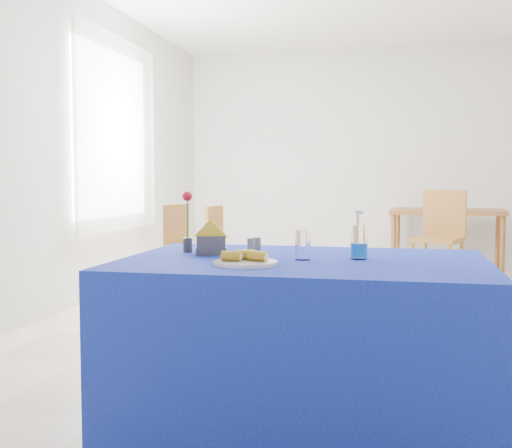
{
  "coord_description": "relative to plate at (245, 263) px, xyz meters",
  "views": [
    {
      "loc": [
        0.22,
        -5.03,
        1.11
      ],
      "look_at": [
        -0.36,
        -2.32,
        0.92
      ],
      "focal_mm": 45.0,
      "sensor_mm": 36.0,
      "label": 1
    }
  ],
  "objects": [
    {
      "name": "water_bottle",
      "position": [
        0.45,
        0.3,
        0.06
      ],
      "size": [
        0.07,
        0.07,
        0.21
      ],
      "color": "white",
      "rests_on": "blue_table"
    },
    {
      "name": "chair_win_b",
      "position": [
        -1.1,
        3.68,
        -0.28
      ],
      "size": [
        0.43,
        0.43,
        0.84
      ],
      "rotation": [
        0.0,
        0.0,
        1.43
      ],
      "color": "#9C672D",
      "rests_on": "floor"
    },
    {
      "name": "rose_vase",
      "position": [
        -0.38,
        0.38,
        0.13
      ],
      "size": [
        0.05,
        0.05,
        0.3
      ],
      "color": "#27282D",
      "rests_on": "blue_table"
    },
    {
      "name": "chair_win_a",
      "position": [
        -1.22,
        2.87,
        -0.25
      ],
      "size": [
        0.46,
        0.46,
        0.89
      ],
      "rotation": [
        0.0,
        0.0,
        1.38
      ],
      "color": "#9C672D",
      "rests_on": "floor"
    },
    {
      "name": "salt_shaker",
      "position": [
        -0.04,
        0.28,
        0.04
      ],
      "size": [
        0.03,
        0.03,
        0.08
      ],
      "primitive_type": "cylinder",
      "color": "slate",
      "rests_on": "blue_table"
    },
    {
      "name": "chair_bg_left",
      "position": [
        1.07,
        4.28,
        -0.19
      ],
      "size": [
        0.58,
        0.58,
        1.0
      ],
      "rotation": [
        0.0,
        0.0,
        -0.38
      ],
      "color": "#9C672D",
      "rests_on": "floor"
    },
    {
      "name": "napkin_holder",
      "position": [
        -0.23,
        0.29,
        0.04
      ],
      "size": [
        0.16,
        0.09,
        0.17
      ],
      "color": "#3B3B40",
      "rests_on": "blue_table"
    },
    {
      "name": "oak_table",
      "position": [
        1.22,
        5.38,
        -0.09
      ],
      "size": [
        1.36,
        0.93,
        0.76
      ],
      "color": "brown",
      "rests_on": "floor"
    },
    {
      "name": "blue_table",
      "position": [
        0.21,
        0.24,
        -0.39
      ],
      "size": [
        1.6,
        1.1,
        0.76
      ],
      "color": "#101C96",
      "rests_on": "floor"
    },
    {
      "name": "banana_pieces",
      "position": [
        -0.0,
        0.02,
        0.03
      ],
      "size": [
        0.2,
        0.11,
        0.04
      ],
      "color": "yellow",
      "rests_on": "plate"
    },
    {
      "name": "curtain",
      "position": [
        -2.02,
        3.26,
        0.78
      ],
      "size": [
        0.04,
        1.75,
        1.85
      ],
      "primitive_type": "cube",
      "color": "white",
      "rests_on": "room_shell"
    },
    {
      "name": "room_shell",
      "position": [
        0.38,
        2.46,
        0.98
      ],
      "size": [
        7.0,
        7.0,
        7.0
      ],
      "color": "silver",
      "rests_on": "ground"
    },
    {
      "name": "pepper_shaker",
      "position": [
        -0.02,
        0.32,
        0.04
      ],
      "size": [
        0.03,
        0.03,
        0.08
      ],
      "primitive_type": "cylinder",
      "color": "slate",
      "rests_on": "blue_table"
    },
    {
      "name": "plate",
      "position": [
        0.0,
        0.0,
        0.0
      ],
      "size": [
        0.27,
        0.27,
        0.01
      ],
      "primitive_type": "cylinder",
      "color": "silver",
      "rests_on": "blue_table"
    },
    {
      "name": "drinking_glass",
      "position": [
        0.21,
        0.21,
        0.06
      ],
      "size": [
        0.07,
        0.07,
        0.13
      ],
      "primitive_type": "cylinder",
      "color": "white",
      "rests_on": "blue_table"
    },
    {
      "name": "window_pane",
      "position": [
        -2.09,
        3.26,
        0.78
      ],
      "size": [
        0.04,
        1.5,
        1.6
      ],
      "primitive_type": "cube",
      "color": "white",
      "rests_on": "room_shell"
    },
    {
      "name": "floor",
      "position": [
        0.38,
        2.46,
        -0.77
      ],
      "size": [
        7.0,
        7.0,
        0.0
      ],
      "primitive_type": "plane",
      "color": "beige",
      "rests_on": "ground"
    }
  ]
}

